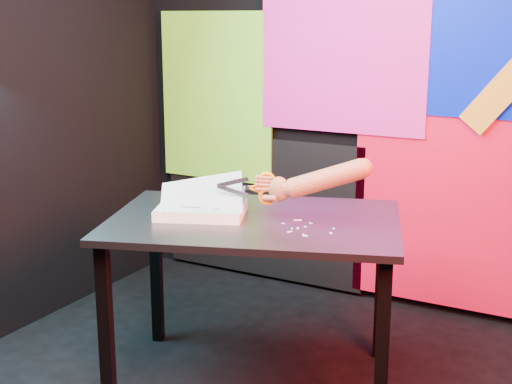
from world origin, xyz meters
The scene contains 7 objects.
room centered at (0.00, 0.00, 1.35)m, with size 3.01×3.01×2.71m.
backdrop centered at (0.06, 1.46, 0.96)m, with size 2.88×0.05×2.08m.
work_table centered at (-0.17, 0.33, 0.66)m, with size 1.40×1.15×0.75m.
printout_stack centered at (-0.39, 0.26, 0.77)m, with size 0.44×0.38×0.19m.
scissors centered at (-0.14, 0.35, 0.88)m, with size 0.24×0.08×0.14m.
hand_forearm centered at (0.08, 0.41, 0.93)m, with size 0.46×0.17×0.20m.
paper_clippings centered at (0.06, 0.30, 0.75)m, with size 0.24×0.21×0.00m.
Camera 1 is at (1.20, -2.18, 1.57)m, focal length 50.00 mm.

